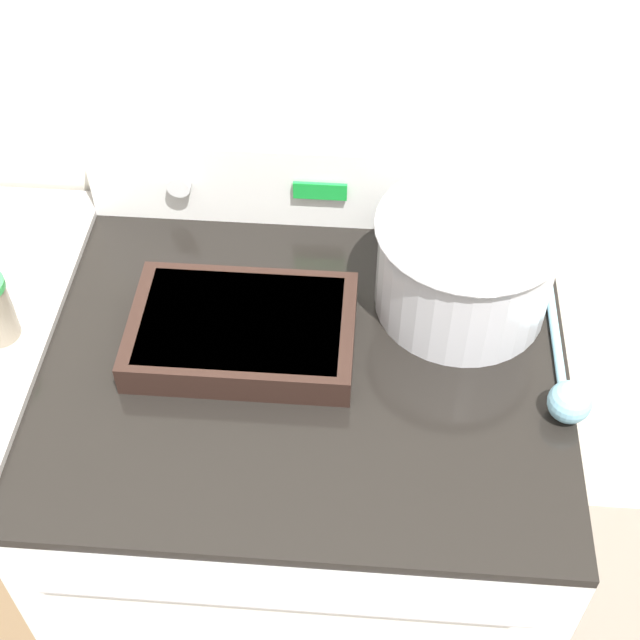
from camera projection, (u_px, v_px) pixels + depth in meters
kitchen_wall at (324, 47)px, 1.39m from camera, size 8.00×0.05×2.50m
stove_range at (309, 514)px, 1.70m from camera, size 0.79×0.71×0.95m
control_panel at (321, 183)px, 1.51m from camera, size 0.79×0.07×0.15m
mixing_bowl at (466, 260)px, 1.36m from camera, size 0.29×0.29×0.17m
casserole_dish at (242, 329)px, 1.35m from camera, size 0.34×0.23×0.05m
ladle at (567, 391)px, 1.27m from camera, size 0.06×0.30×0.06m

